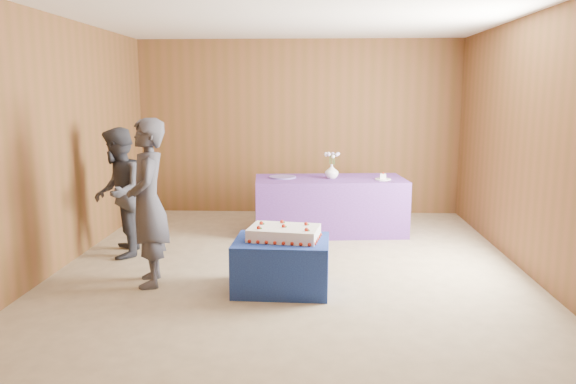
# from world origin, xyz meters

# --- Properties ---
(ground) EXTENTS (6.00, 6.00, 0.00)m
(ground) POSITION_xyz_m (0.00, 0.00, 0.00)
(ground) COLOR tan
(ground) RESTS_ON ground
(room_shell) EXTENTS (5.04, 6.04, 2.72)m
(room_shell) POSITION_xyz_m (0.00, 0.00, 1.80)
(room_shell) COLOR brown
(room_shell) RESTS_ON ground
(cake_table) EXTENTS (0.92, 0.73, 0.50)m
(cake_table) POSITION_xyz_m (-0.06, -0.61, 0.25)
(cake_table) COLOR #1B3B99
(cake_table) RESTS_ON ground
(serving_table) EXTENTS (2.08, 1.08, 0.75)m
(serving_table) POSITION_xyz_m (0.46, 1.69, 0.38)
(serving_table) COLOR #653695
(serving_table) RESTS_ON ground
(sheet_cake) EXTENTS (0.75, 0.57, 0.16)m
(sheet_cake) POSITION_xyz_m (-0.04, -0.58, 0.56)
(sheet_cake) COLOR white
(sheet_cake) RESTS_ON cake_table
(vase) EXTENTS (0.24, 0.24, 0.19)m
(vase) POSITION_xyz_m (0.48, 1.66, 0.85)
(vase) COLOR white
(vase) RESTS_ON serving_table
(flower_spray) EXTENTS (0.21, 0.21, 0.16)m
(flower_spray) POSITION_xyz_m (0.48, 1.66, 1.08)
(flower_spray) COLOR #305E25
(flower_spray) RESTS_ON vase
(platter) EXTENTS (0.48, 0.48, 0.02)m
(platter) POSITION_xyz_m (-0.18, 1.69, 0.76)
(platter) COLOR #6752A5
(platter) RESTS_ON serving_table
(plate) EXTENTS (0.27, 0.27, 0.01)m
(plate) POSITION_xyz_m (1.16, 1.59, 0.76)
(plate) COLOR silver
(plate) RESTS_ON serving_table
(cake_slice) EXTENTS (0.08, 0.07, 0.09)m
(cake_slice) POSITION_xyz_m (1.16, 1.59, 0.80)
(cake_slice) COLOR white
(cake_slice) RESTS_ON plate
(knife) EXTENTS (0.25, 0.10, 0.00)m
(knife) POSITION_xyz_m (1.16, 1.42, 0.75)
(knife) COLOR silver
(knife) RESTS_ON serving_table
(guest_left) EXTENTS (0.54, 0.68, 1.65)m
(guest_left) POSITION_xyz_m (-1.38, -0.51, 0.83)
(guest_left) COLOR #393943
(guest_left) RESTS_ON ground
(guest_right) EXTENTS (0.72, 0.84, 1.50)m
(guest_right) POSITION_xyz_m (-2.00, 0.44, 0.75)
(guest_right) COLOR #32343D
(guest_right) RESTS_ON ground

